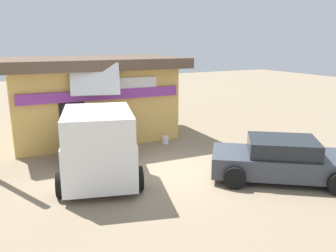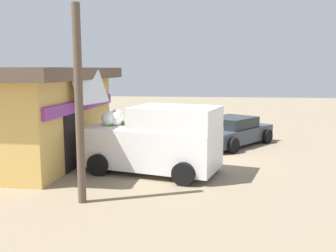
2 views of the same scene
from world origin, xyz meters
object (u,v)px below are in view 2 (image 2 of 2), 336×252
object	(u,v)px
delivery_van	(156,139)
unloaded_banana_pile	(84,158)
vendor_standing	(117,135)
customer_bending	(115,143)
parked_sedan	(232,132)
storefront_bar	(36,113)
paint_bucket	(115,145)

from	to	relation	value
delivery_van	unloaded_banana_pile	world-z (taller)	delivery_van
vendor_standing	customer_bending	world-z (taller)	vendor_standing
vendor_standing	unloaded_banana_pile	bearing A→B (deg)	128.68
vendor_standing	parked_sedan	bearing A→B (deg)	-53.44
storefront_bar	vendor_standing	distance (m)	2.95
storefront_bar	delivery_van	bearing A→B (deg)	-103.41
storefront_bar	paint_bucket	world-z (taller)	storefront_bar
storefront_bar	paint_bucket	size ratio (longest dim) A/B	23.34
storefront_bar	paint_bucket	bearing A→B (deg)	-45.45
delivery_van	parked_sedan	distance (m)	5.38
parked_sedan	vendor_standing	world-z (taller)	vendor_standing
parked_sedan	customer_bending	distance (m)	5.89
storefront_bar	parked_sedan	xyz separation A→B (m)	(3.62, -7.05, -1.15)
unloaded_banana_pile	vendor_standing	bearing A→B (deg)	-51.32
storefront_bar	vendor_standing	bearing A→B (deg)	-80.61
delivery_van	customer_bending	distance (m)	1.49
delivery_van	unloaded_banana_pile	bearing A→B (deg)	74.77
vendor_standing	unloaded_banana_pile	distance (m)	1.47
customer_bending	storefront_bar	bearing A→B (deg)	77.76
unloaded_banana_pile	paint_bucket	size ratio (longest dim) A/B	2.68
storefront_bar	customer_bending	bearing A→B (deg)	-102.24
delivery_van	storefront_bar	bearing A→B (deg)	76.59
unloaded_banana_pile	delivery_van	bearing A→B (deg)	-105.23
storefront_bar	delivery_van	size ratio (longest dim) A/B	1.51
parked_sedan	vendor_standing	xyz separation A→B (m)	(-3.15, 4.25, 0.34)
storefront_bar	paint_bucket	distance (m)	3.54
vendor_standing	paint_bucket	xyz separation A→B (m)	(1.77, 0.53, -0.76)
parked_sedan	paint_bucket	world-z (taller)	parked_sedan
storefront_bar	parked_sedan	distance (m)	8.01
parked_sedan	paint_bucket	distance (m)	5.00
delivery_van	parked_sedan	world-z (taller)	delivery_van
unloaded_banana_pile	paint_bucket	distance (m)	2.61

